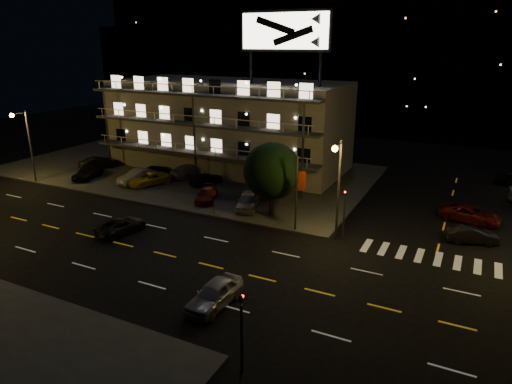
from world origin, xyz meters
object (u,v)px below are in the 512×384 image
at_px(road_car_west, 121,225).
at_px(side_car_0, 472,235).
at_px(tree, 272,173).
at_px(lot_car_7, 190,171).
at_px(lot_car_2, 149,179).
at_px(lot_car_4, 248,201).
at_px(road_car_east, 215,294).

bearing_deg(road_car_west, side_car_0, -148.39).
height_order(tree, lot_car_7, tree).
relative_size(lot_car_2, road_car_west, 1.06).
relative_size(lot_car_4, lot_car_7, 0.90).
xyz_separation_m(tree, lot_car_4, (-2.60, 0.46, -3.16)).
distance_m(lot_car_2, lot_car_7, 5.11).
bearing_deg(lot_car_7, lot_car_2, 82.92).
bearing_deg(lot_car_7, lot_car_4, 168.16).
relative_size(tree, lot_car_2, 1.41).
height_order(road_car_east, road_car_west, road_car_east).
relative_size(road_car_east, road_car_west, 1.00).
bearing_deg(lot_car_2, road_car_west, -36.46).
distance_m(lot_car_4, road_car_east, 16.30).
distance_m(lot_car_7, side_car_0, 30.25).
xyz_separation_m(tree, road_car_west, (-9.47, -8.87, -3.46)).
bearing_deg(road_car_west, tree, -127.54).
distance_m(lot_car_2, lot_car_4, 13.15).
bearing_deg(road_car_east, tree, 104.62).
distance_m(lot_car_4, side_car_0, 19.07).
bearing_deg(road_car_east, lot_car_2, 140.45).
distance_m(road_car_east, road_car_west, 13.89).
distance_m(side_car_0, road_car_east, 21.26).
bearing_deg(lot_car_4, tree, -28.19).
relative_size(lot_car_4, road_car_east, 1.01).
xyz_separation_m(side_car_0, road_car_west, (-25.90, -10.61, -0.03)).
distance_m(lot_car_7, road_car_west, 16.21).
bearing_deg(side_car_0, road_car_east, 124.31).
distance_m(lot_car_7, road_car_east, 27.22).
bearing_deg(road_car_east, lot_car_7, 130.08).
distance_m(lot_car_2, side_car_0, 32.06).
bearing_deg(side_car_0, tree, 79.23).
bearing_deg(lot_car_2, road_car_east, -17.79).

